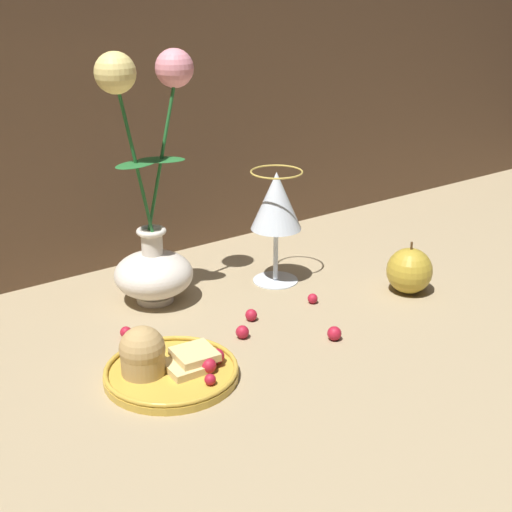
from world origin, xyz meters
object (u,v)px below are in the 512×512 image
Objects in this scene: wine_glass at (276,205)px; vase at (152,226)px; apple_beside_vase at (409,271)px; plate_with_pastries at (163,364)px.

vase is at bearing 165.96° from wine_glass.
apple_beside_vase is (0.15, -0.16, -0.10)m from wine_glass.
plate_with_pastries is (-0.10, -0.21, -0.10)m from vase.
apple_beside_vase reaches higher than plate_with_pastries.
wine_glass is 0.24m from apple_beside_vase.
vase is 0.26m from plate_with_pastries.
vase is 0.41m from apple_beside_vase.
plate_with_pastries is 2.00× the size of apple_beside_vase.
vase is at bearing 148.61° from apple_beside_vase.
plate_with_pastries is at bearing -179.95° from apple_beside_vase.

